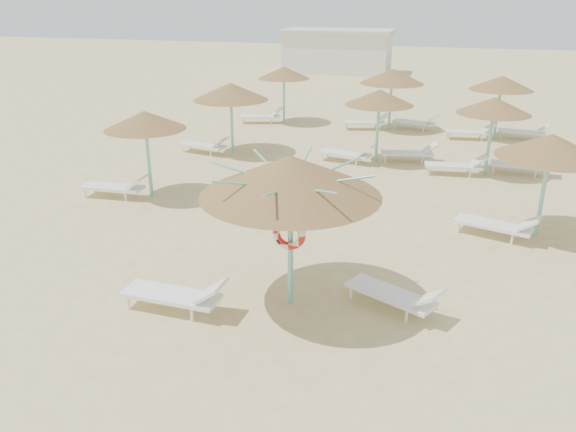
# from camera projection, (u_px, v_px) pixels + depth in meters

# --- Properties ---
(ground) EXTENTS (120.00, 120.00, 0.00)m
(ground) POSITION_uv_depth(u_px,v_px,m) (281.00, 301.00, 11.49)
(ground) COLOR #DBC485
(ground) RESTS_ON ground
(main_palapa) EXTENTS (3.45, 3.45, 3.09)m
(main_palapa) POSITION_uv_depth(u_px,v_px,m) (291.00, 176.00, 10.43)
(main_palapa) COLOR #74C9B6
(main_palapa) RESTS_ON ground
(lounger_main_a) EXTENTS (2.13, 0.71, 0.77)m
(lounger_main_a) POSITION_uv_depth(u_px,v_px,m) (178.00, 295.00, 10.98)
(lounger_main_a) COLOR white
(lounger_main_a) RESTS_ON ground
(lounger_main_b) EXTENTS (2.02, 1.39, 0.71)m
(lounger_main_b) POSITION_uv_depth(u_px,v_px,m) (396.00, 295.00, 11.03)
(lounger_main_b) COLOR white
(lounger_main_b) RESTS_ON ground
(palapa_field) EXTENTS (18.53, 14.08, 2.72)m
(palapa_field) POSITION_uv_depth(u_px,v_px,m) (396.00, 101.00, 19.93)
(palapa_field) COLOR #74C9B6
(palapa_field) RESTS_ON ground
(service_hut) EXTENTS (8.40, 4.40, 3.25)m
(service_hut) POSITION_uv_depth(u_px,v_px,m) (337.00, 51.00, 43.66)
(service_hut) COLOR silver
(service_hut) RESTS_ON ground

